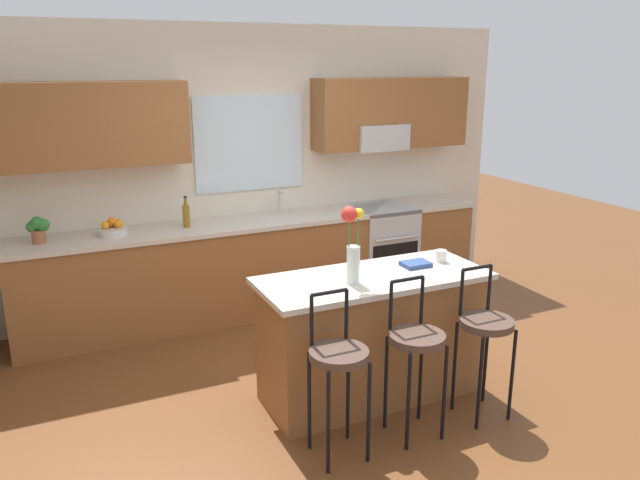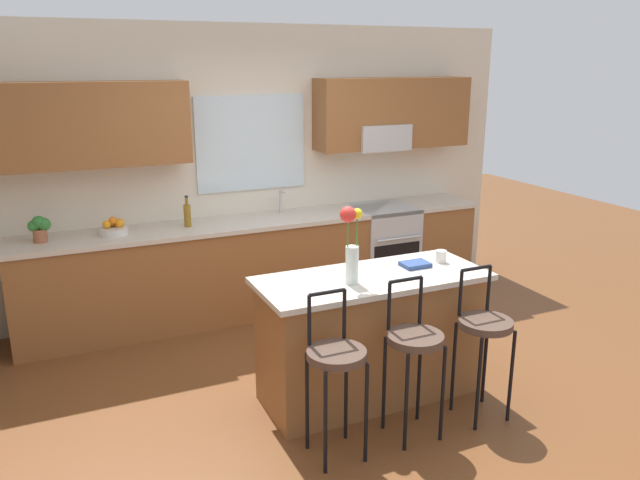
{
  "view_description": "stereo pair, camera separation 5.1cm",
  "coord_description": "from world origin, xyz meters",
  "views": [
    {
      "loc": [
        -1.94,
        -3.76,
        2.36
      ],
      "look_at": [
        0.07,
        0.55,
        1.0
      ],
      "focal_mm": 35.24,
      "sensor_mm": 36.0,
      "label": 1
    },
    {
      "loc": [
        -1.89,
        -3.79,
        2.36
      ],
      "look_at": [
        0.07,
        0.55,
        1.0
      ],
      "focal_mm": 35.24,
      "sensor_mm": 36.0,
      "label": 2
    }
  ],
  "objects": [
    {
      "name": "bottle_olive_oil",
      "position": [
        -0.71,
        1.7,
        1.03
      ],
      "size": [
        0.06,
        0.06,
        0.28
      ],
      "color": "olive",
      "rests_on": "counter_run"
    },
    {
      "name": "ground_plane",
      "position": [
        0.0,
        0.0,
        0.0
      ],
      "size": [
        14.0,
        14.0,
        0.0
      ],
      "primitive_type": "plane",
      "color": "brown"
    },
    {
      "name": "back_wall_assembly",
      "position": [
        0.03,
        1.99,
        1.5
      ],
      "size": [
        5.6,
        0.5,
        2.7
      ],
      "color": "beige",
      "rests_on": "ground"
    },
    {
      "name": "bar_stool_middle",
      "position": [
        0.15,
        -0.73,
        0.64
      ],
      "size": [
        0.36,
        0.36,
        1.04
      ],
      "color": "black",
      "rests_on": "ground"
    },
    {
      "name": "mug_ceramic",
      "position": [
        0.76,
        -0.11,
        0.97
      ],
      "size": [
        0.08,
        0.08,
        0.09
      ],
      "primitive_type": "cylinder",
      "color": "silver",
      "rests_on": "kitchen_island"
    },
    {
      "name": "counter_run",
      "position": [
        0.0,
        1.7,
        0.47
      ],
      "size": [
        4.56,
        0.64,
        0.92
      ],
      "color": "brown",
      "rests_on": "ground"
    },
    {
      "name": "fruit_bowl_oranges",
      "position": [
        -1.36,
        1.71,
        0.97
      ],
      "size": [
        0.24,
        0.24,
        0.16
      ],
      "color": "silver",
      "rests_on": "counter_run"
    },
    {
      "name": "kitchen_island",
      "position": [
        0.15,
        -0.17,
        0.46
      ],
      "size": [
        1.63,
        0.68,
        0.92
      ],
      "color": "brown",
      "rests_on": "ground"
    },
    {
      "name": "cookbook",
      "position": [
        0.53,
        -0.12,
        0.94
      ],
      "size": [
        0.2,
        0.15,
        0.03
      ],
      "primitive_type": "cube",
      "color": "navy",
      "rests_on": "kitchen_island"
    },
    {
      "name": "potted_plant_small",
      "position": [
        -1.93,
        1.7,
        1.05
      ],
      "size": [
        0.18,
        0.12,
        0.22
      ],
      "color": "#9E5B3D",
      "rests_on": "counter_run"
    },
    {
      "name": "oven_range",
      "position": [
        1.3,
        1.68,
        0.46
      ],
      "size": [
        0.6,
        0.64,
        0.92
      ],
      "color": "#B7BABC",
      "rests_on": "ground"
    },
    {
      "name": "sink_faucet",
      "position": [
        0.24,
        1.84,
        1.06
      ],
      "size": [
        0.02,
        0.13,
        0.23
      ],
      "color": "#B7BABC",
      "rests_on": "counter_run"
    },
    {
      "name": "flower_vase",
      "position": [
        -0.06,
        -0.25,
        1.2
      ],
      "size": [
        0.15,
        0.11,
        0.53
      ],
      "color": "silver",
      "rests_on": "kitchen_island"
    },
    {
      "name": "bar_stool_near",
      "position": [
        -0.4,
        -0.73,
        0.64
      ],
      "size": [
        0.36,
        0.36,
        1.04
      ],
      "color": "black",
      "rests_on": "ground"
    },
    {
      "name": "bar_stool_far",
      "position": [
        0.7,
        -0.73,
        0.64
      ],
      "size": [
        0.36,
        0.36,
        1.04
      ],
      "color": "black",
      "rests_on": "ground"
    }
  ]
}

